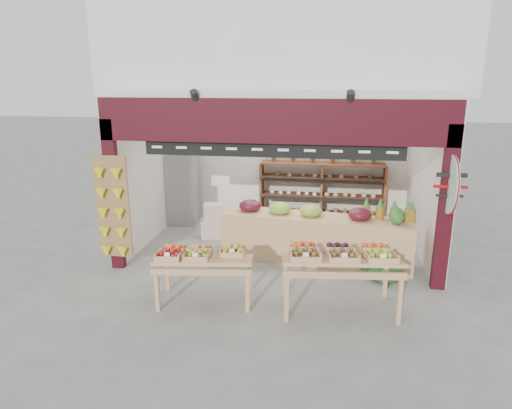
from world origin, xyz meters
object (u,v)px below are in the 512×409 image
(back_shelving, at_px, (322,179))
(cardboard_stack, at_px, (224,224))
(mid_counter, at_px, (315,237))
(display_table_right, at_px, (340,256))
(refrigerator, at_px, (183,186))
(watermelon_pile, at_px, (381,267))
(display_table_left, at_px, (198,256))

(back_shelving, distance_m, cardboard_stack, 2.44)
(mid_counter, distance_m, display_table_right, 1.88)
(refrigerator, distance_m, watermelon_pile, 4.99)
(refrigerator, xyz_separation_m, display_table_left, (1.44, -3.73, -0.17))
(cardboard_stack, distance_m, watermelon_pile, 3.55)
(back_shelving, xyz_separation_m, refrigerator, (-3.19, -0.23, -0.25))
(back_shelving, bearing_deg, mid_counter, -91.75)
(mid_counter, distance_m, display_table_left, 2.51)
(cardboard_stack, bearing_deg, display_table_left, -84.35)
(watermelon_pile, bearing_deg, refrigerator, 150.07)
(back_shelving, height_order, mid_counter, back_shelving)
(cardboard_stack, distance_m, display_table_left, 2.98)
(watermelon_pile, bearing_deg, display_table_left, -156.04)
(cardboard_stack, relative_size, watermelon_pile, 1.57)
(refrigerator, height_order, mid_counter, refrigerator)
(display_table_right, distance_m, watermelon_pile, 1.56)
(display_table_right, xyz_separation_m, watermelon_pile, (0.74, 1.21, -0.64))
(back_shelving, height_order, cardboard_stack, back_shelving)
(display_table_left, bearing_deg, cardboard_stack, 95.65)
(cardboard_stack, xyz_separation_m, mid_counter, (1.98, -1.09, 0.21))
(display_table_right, bearing_deg, display_table_left, -178.68)
(cardboard_stack, bearing_deg, refrigerator, 145.39)
(back_shelving, bearing_deg, refrigerator, -175.91)
(watermelon_pile, bearing_deg, display_table_right, -121.36)
(display_table_left, relative_size, watermelon_pile, 2.22)
(back_shelving, height_order, watermelon_pile, back_shelving)
(refrigerator, bearing_deg, mid_counter, -36.23)
(back_shelving, relative_size, cardboard_stack, 2.58)
(refrigerator, distance_m, cardboard_stack, 1.53)
(watermelon_pile, bearing_deg, back_shelving, 111.98)
(refrigerator, bearing_deg, back_shelving, -1.13)
(back_shelving, height_order, display_table_right, back_shelving)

